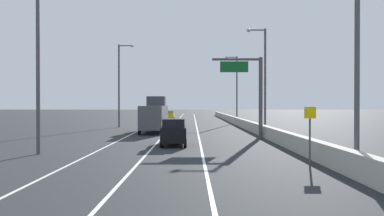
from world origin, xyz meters
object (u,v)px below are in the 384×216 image
object	(u,v)px
speed_advisory_sign	(311,131)
car_blue_2	(159,114)
overhead_sign_gantry	(253,87)
lamp_post_right_third	(236,85)
car_yellow_0	(170,115)
car_white_3	(162,119)
car_black_1	(174,132)
lamp_post_right_near	(353,32)
box_truck	(155,116)
lamp_post_right_second	(264,74)
lamp_post_left_near	(42,51)
lamp_post_left_mid	(121,80)

from	to	relation	value
speed_advisory_sign	car_blue_2	world-z (taller)	speed_advisory_sign
overhead_sign_gantry	car_blue_2	xyz separation A→B (m)	(-13.19, 48.11, -3.71)
lamp_post_right_third	car_yellow_0	world-z (taller)	lamp_post_right_third
speed_advisory_sign	car_white_3	world-z (taller)	speed_advisory_sign
car_yellow_0	car_black_1	size ratio (longest dim) A/B	1.07
lamp_post_right_near	box_truck	xyz separation A→B (m)	(-11.66, 24.80, -4.60)
lamp_post_right_second	car_black_1	xyz separation A→B (m)	(-9.08, -11.82, -5.44)
car_black_1	car_yellow_0	bearing A→B (deg)	93.82
car_blue_2	car_white_3	xyz separation A→B (m)	(3.18, -29.60, 0.01)
lamp_post_right_near	lamp_post_left_near	distance (m)	17.87
overhead_sign_gantry	lamp_post_left_mid	world-z (taller)	lamp_post_left_mid
lamp_post_left_near	speed_advisory_sign	bearing A→B (deg)	-14.99
car_yellow_0	box_truck	size ratio (longest dim) A/B	0.49
box_truck	lamp_post_right_second	bearing A→B (deg)	-9.24
lamp_post_right_near	lamp_post_left_mid	size ratio (longest dim) A/B	1.00
lamp_post_left_near	box_truck	distance (m)	20.03
speed_advisory_sign	box_truck	xyz separation A→B (m)	(-10.31, 22.95, 0.10)
lamp_post_right_near	car_blue_2	size ratio (longest dim) A/B	2.77
speed_advisory_sign	car_blue_2	distance (m)	64.82
speed_advisory_sign	car_black_1	xyz separation A→B (m)	(-7.47, 9.19, -0.75)
overhead_sign_gantry	lamp_post_right_third	size ratio (longest dim) A/B	0.66
speed_advisory_sign	lamp_post_right_near	bearing A→B (deg)	-53.91
lamp_post_right_second	car_yellow_0	size ratio (longest dim) A/B	2.39
lamp_post_right_second	lamp_post_right_third	world-z (taller)	same
car_white_3	box_truck	xyz separation A→B (m)	(0.15, -10.82, 0.84)
speed_advisory_sign	car_blue_2	xyz separation A→B (m)	(-13.63, 63.37, -0.75)
lamp_post_right_near	car_black_1	xyz separation A→B (m)	(-8.82, 11.04, -5.44)
overhead_sign_gantry	car_yellow_0	distance (m)	42.24
box_truck	car_white_3	bearing A→B (deg)	90.77
lamp_post_right_near	car_blue_2	world-z (taller)	lamp_post_right_near
lamp_post_right_second	box_truck	world-z (taller)	lamp_post_right_second
overhead_sign_gantry	lamp_post_right_third	distance (m)	28.72
car_black_1	box_truck	size ratio (longest dim) A/B	0.46
lamp_post_right_third	lamp_post_left_near	distance (m)	43.13
overhead_sign_gantry	lamp_post_right_near	bearing A→B (deg)	-84.02
lamp_post_left_near	car_white_3	size ratio (longest dim) A/B	2.64
speed_advisory_sign	car_yellow_0	distance (m)	57.08
lamp_post_right_third	car_black_1	size ratio (longest dim) A/B	2.55
lamp_post_right_second	box_truck	distance (m)	12.92
car_white_3	lamp_post_right_near	bearing A→B (deg)	-71.67
overhead_sign_gantry	car_yellow_0	size ratio (longest dim) A/B	1.57
lamp_post_right_second	overhead_sign_gantry	bearing A→B (deg)	-109.67
lamp_post_left_mid	car_black_1	world-z (taller)	lamp_post_left_mid
lamp_post_right_third	car_black_1	bearing A→B (deg)	-104.24
speed_advisory_sign	lamp_post_left_mid	distance (m)	35.64
overhead_sign_gantry	car_white_3	xyz separation A→B (m)	(-10.01, 18.51, -3.71)
lamp_post_left_mid	car_yellow_0	distance (m)	25.66
lamp_post_left_mid	box_truck	xyz separation A→B (m)	(5.53, -8.63, -4.60)
lamp_post_left_near	car_yellow_0	xyz separation A→B (m)	(4.88, 51.94, -5.52)
car_yellow_0	overhead_sign_gantry	bearing A→B (deg)	-76.02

